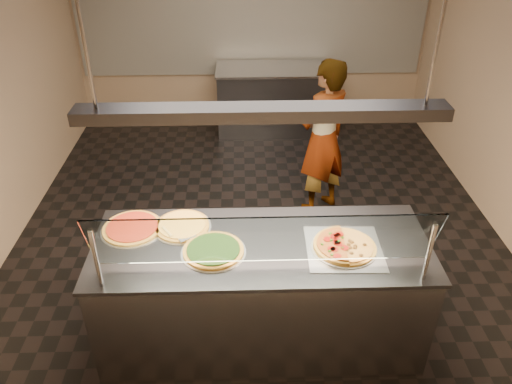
{
  "coord_description": "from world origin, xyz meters",
  "views": [
    {
      "loc": [
        -0.16,
        -4.19,
        3.17
      ],
      "look_at": [
        -0.06,
        -0.8,
        1.02
      ],
      "focal_mm": 35.0,
      "sensor_mm": 36.0,
      "label": 1
    }
  ],
  "objects_px": {
    "pizza_cheese": "(182,225)",
    "pizza_tomato": "(132,227)",
    "half_pizza_pepperoni": "(330,245)",
    "heat_lamp_housing": "(262,112)",
    "perforated_tray": "(344,248)",
    "worker": "(323,139)",
    "pizza_spinach": "(213,250)",
    "prep_table": "(273,99)",
    "half_pizza_sausage": "(359,245)",
    "sneeze_guard": "(264,241)",
    "serving_counter": "(261,292)",
    "pizza_spatula": "(175,233)"
  },
  "relations": [
    {
      "from": "pizza_cheese",
      "to": "pizza_tomato",
      "type": "relative_size",
      "value": 0.93
    },
    {
      "from": "half_pizza_pepperoni",
      "to": "pizza_tomato",
      "type": "height_order",
      "value": "half_pizza_pepperoni"
    },
    {
      "from": "heat_lamp_housing",
      "to": "pizza_tomato",
      "type": "bearing_deg",
      "value": 167.58
    },
    {
      "from": "perforated_tray",
      "to": "half_pizza_pepperoni",
      "type": "xyz_separation_m",
      "value": [
        -0.1,
        0.0,
        0.03
      ]
    },
    {
      "from": "pizza_tomato",
      "to": "worker",
      "type": "distance_m",
      "value": 2.34
    },
    {
      "from": "half_pizza_pepperoni",
      "to": "pizza_cheese",
      "type": "relative_size",
      "value": 1.02
    },
    {
      "from": "pizza_spinach",
      "to": "heat_lamp_housing",
      "type": "height_order",
      "value": "heat_lamp_housing"
    },
    {
      "from": "half_pizza_pepperoni",
      "to": "prep_table",
      "type": "height_order",
      "value": "half_pizza_pepperoni"
    },
    {
      "from": "worker",
      "to": "heat_lamp_housing",
      "type": "xyz_separation_m",
      "value": [
        -0.72,
        -1.84,
        1.1
      ]
    },
    {
      "from": "half_pizza_pepperoni",
      "to": "pizza_spinach",
      "type": "height_order",
      "value": "half_pizza_pepperoni"
    },
    {
      "from": "half_pizza_sausage",
      "to": "pizza_spinach",
      "type": "xyz_separation_m",
      "value": [
        -1.03,
        -0.0,
        -0.01
      ]
    },
    {
      "from": "perforated_tray",
      "to": "half_pizza_sausage",
      "type": "relative_size",
      "value": 1.23
    },
    {
      "from": "sneeze_guard",
      "to": "perforated_tray",
      "type": "relative_size",
      "value": 4.03
    },
    {
      "from": "pizza_spinach",
      "to": "pizza_cheese",
      "type": "bearing_deg",
      "value": 129.2
    },
    {
      "from": "sneeze_guard",
      "to": "half_pizza_pepperoni",
      "type": "relative_size",
      "value": 4.94
    },
    {
      "from": "serving_counter",
      "to": "half_pizza_sausage",
      "type": "relative_size",
      "value": 5.48
    },
    {
      "from": "perforated_tray",
      "to": "prep_table",
      "type": "xyz_separation_m",
      "value": [
        -0.26,
        3.98,
        -0.47
      ]
    },
    {
      "from": "pizza_spatula",
      "to": "serving_counter",
      "type": "bearing_deg",
      "value": -10.3
    },
    {
      "from": "half_pizza_pepperoni",
      "to": "pizza_spatula",
      "type": "xyz_separation_m",
      "value": [
        -1.11,
        0.18,
        -0.01
      ]
    },
    {
      "from": "pizza_cheese",
      "to": "serving_counter",
      "type": "bearing_deg",
      "value": -21.11
    },
    {
      "from": "half_pizza_sausage",
      "to": "pizza_cheese",
      "type": "xyz_separation_m",
      "value": [
        -1.28,
        0.3,
        -0.01
      ]
    },
    {
      "from": "perforated_tray",
      "to": "pizza_tomato",
      "type": "bearing_deg",
      "value": 169.71
    },
    {
      "from": "heat_lamp_housing",
      "to": "half_pizza_sausage",
      "type": "bearing_deg",
      "value": -5.9
    },
    {
      "from": "pizza_cheese",
      "to": "pizza_spatula",
      "type": "distance_m",
      "value": 0.12
    },
    {
      "from": "serving_counter",
      "to": "pizza_spinach",
      "type": "xyz_separation_m",
      "value": [
        -0.34,
        -0.08,
        0.48
      ]
    },
    {
      "from": "pizza_spatula",
      "to": "worker",
      "type": "xyz_separation_m",
      "value": [
        1.35,
        1.72,
        -0.11
      ]
    },
    {
      "from": "pizza_spatula",
      "to": "worker",
      "type": "distance_m",
      "value": 2.19
    },
    {
      "from": "serving_counter",
      "to": "pizza_spatula",
      "type": "xyz_separation_m",
      "value": [
        -0.63,
        0.11,
        0.49
      ]
    },
    {
      "from": "pizza_cheese",
      "to": "prep_table",
      "type": "height_order",
      "value": "pizza_cheese"
    },
    {
      "from": "sneeze_guard",
      "to": "half_pizza_pepperoni",
      "type": "height_order",
      "value": "sneeze_guard"
    },
    {
      "from": "sneeze_guard",
      "to": "prep_table",
      "type": "height_order",
      "value": "sneeze_guard"
    },
    {
      "from": "serving_counter",
      "to": "pizza_cheese",
      "type": "bearing_deg",
      "value": 158.89
    },
    {
      "from": "half_pizza_sausage",
      "to": "pizza_spatula",
      "type": "height_order",
      "value": "half_pizza_sausage"
    },
    {
      "from": "perforated_tray",
      "to": "half_pizza_sausage",
      "type": "distance_m",
      "value": 0.11
    },
    {
      "from": "pizza_spatula",
      "to": "sneeze_guard",
      "type": "bearing_deg",
      "value": -35.94
    },
    {
      "from": "pizza_spinach",
      "to": "perforated_tray",
      "type": "bearing_deg",
      "value": 0.46
    },
    {
      "from": "serving_counter",
      "to": "pizza_cheese",
      "type": "relative_size",
      "value": 5.6
    },
    {
      "from": "half_pizza_pepperoni",
      "to": "worker",
      "type": "xyz_separation_m",
      "value": [
        0.24,
        1.91,
        -0.11
      ]
    },
    {
      "from": "sneeze_guard",
      "to": "pizza_spatula",
      "type": "bearing_deg",
      "value": 144.06
    },
    {
      "from": "half_pizza_pepperoni",
      "to": "pizza_spatula",
      "type": "relative_size",
      "value": 1.65
    },
    {
      "from": "perforated_tray",
      "to": "prep_table",
      "type": "relative_size",
      "value": 0.34
    },
    {
      "from": "half_pizza_pepperoni",
      "to": "pizza_tomato",
      "type": "relative_size",
      "value": 0.95
    },
    {
      "from": "half_pizza_pepperoni",
      "to": "half_pizza_sausage",
      "type": "relative_size",
      "value": 1.0
    },
    {
      "from": "serving_counter",
      "to": "pizza_spinach",
      "type": "distance_m",
      "value": 0.59
    },
    {
      "from": "prep_table",
      "to": "half_pizza_sausage",
      "type": "bearing_deg",
      "value": -84.82
    },
    {
      "from": "pizza_cheese",
      "to": "worker",
      "type": "xyz_separation_m",
      "value": [
        1.31,
        1.61,
        -0.09
      ]
    },
    {
      "from": "half_pizza_pepperoni",
      "to": "pizza_spatula",
      "type": "height_order",
      "value": "half_pizza_pepperoni"
    },
    {
      "from": "serving_counter",
      "to": "sneeze_guard",
      "type": "xyz_separation_m",
      "value": [
        0.0,
        -0.34,
        0.76
      ]
    },
    {
      "from": "prep_table",
      "to": "worker",
      "type": "height_order",
      "value": "worker"
    },
    {
      "from": "heat_lamp_housing",
      "to": "pizza_spatula",
      "type": "bearing_deg",
      "value": 169.7
    }
  ]
}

